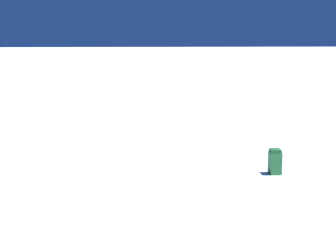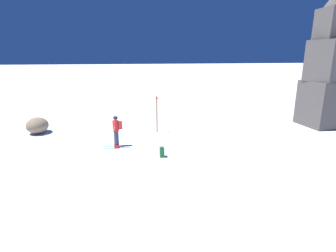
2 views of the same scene
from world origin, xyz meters
TOP-DOWN VIEW (x-y plane):
  - spare_backpack at (1.53, 2.16)m, footprint 0.31×0.23m

SIDE VIEW (x-z plane):
  - spare_backpack at x=1.53m, z-range -0.01..0.49m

